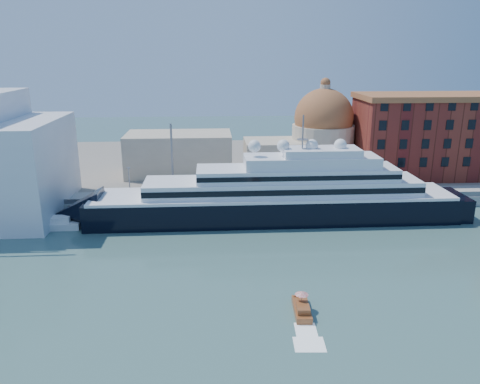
{
  "coord_description": "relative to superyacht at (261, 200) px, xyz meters",
  "views": [
    {
      "loc": [
        -10.86,
        -75.84,
        36.49
      ],
      "look_at": [
        -4.86,
        18.0,
        8.16
      ],
      "focal_mm": 35.0,
      "sensor_mm": 36.0,
      "label": 1
    }
  ],
  "objects": [
    {
      "name": "superyacht",
      "position": [
        0.0,
        0.0,
        0.0
      ],
      "size": [
        92.01,
        12.76,
        27.5
      ],
      "color": "black",
      "rests_on": "ground"
    },
    {
      "name": "quay_fence",
      "position": [
        -0.24,
        6.5,
        -1.65
      ],
      "size": [
        180.0,
        0.1,
        1.2
      ],
      "primitive_type": "cube",
      "color": "slate",
      "rests_on": "quay"
    },
    {
      "name": "ground",
      "position": [
        -0.24,
        -23.0,
        -4.75
      ],
      "size": [
        400.0,
        400.0,
        0.0
      ],
      "primitive_type": "plane",
      "color": "#325756",
      "rests_on": "ground"
    },
    {
      "name": "lamp_posts",
      "position": [
        -12.91,
        9.27,
        5.1
      ],
      "size": [
        120.8,
        2.4,
        18.0
      ],
      "color": "slate",
      "rests_on": "quay"
    },
    {
      "name": "church",
      "position": [
        6.14,
        34.72,
        6.16
      ],
      "size": [
        66.0,
        18.0,
        25.5
      ],
      "color": "beige",
      "rests_on": "land"
    },
    {
      "name": "quay",
      "position": [
        -0.24,
        11.0,
        -3.5
      ],
      "size": [
        180.0,
        10.0,
        2.5
      ],
      "primitive_type": "cube",
      "color": "gray",
      "rests_on": "ground"
    },
    {
      "name": "water_taxi",
      "position": [
        1.7,
        -39.49,
        -3.98
      ],
      "size": [
        2.65,
        6.86,
        3.2
      ],
      "rotation": [
        0.0,
        0.0,
        -0.06
      ],
      "color": "brown",
      "rests_on": "ground"
    },
    {
      "name": "warehouse",
      "position": [
        51.76,
        29.0,
        9.04
      ],
      "size": [
        43.0,
        19.0,
        23.25
      ],
      "color": "maroon",
      "rests_on": "land"
    },
    {
      "name": "service_barge",
      "position": [
        -45.37,
        -2.39,
        -3.94
      ],
      "size": [
        12.63,
        4.48,
        2.82
      ],
      "rotation": [
        0.0,
        0.0,
        0.02
      ],
      "color": "white",
      "rests_on": "ground"
    },
    {
      "name": "land",
      "position": [
        -0.24,
        52.0,
        -3.75
      ],
      "size": [
        260.0,
        72.0,
        2.0
      ],
      "primitive_type": "cube",
      "color": "slate",
      "rests_on": "ground"
    }
  ]
}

